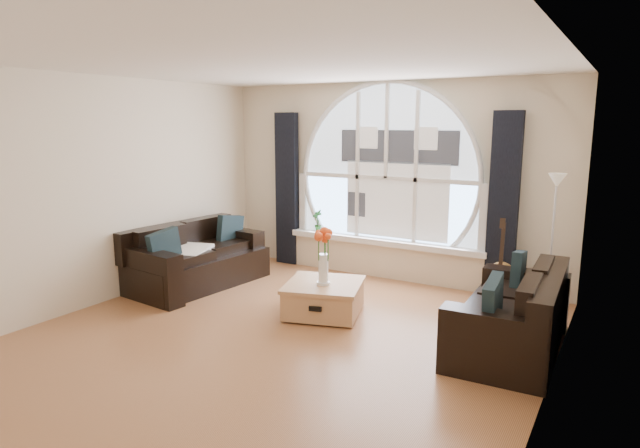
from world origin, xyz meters
The scene contains 20 objects.
ground centered at (0.00, 0.00, 0.00)m, with size 5.00×5.50×0.01m, color brown.
ceiling centered at (0.00, 0.00, 2.70)m, with size 5.00×5.50×0.01m, color silver.
wall_back centered at (0.00, 2.75, 1.35)m, with size 5.00×0.01×2.70m, color beige.
wall_left centered at (-2.50, 0.00, 1.35)m, with size 0.01×5.50×2.70m, color beige.
wall_right centered at (2.50, 0.00, 1.35)m, with size 0.01×5.50×2.70m, color beige.
attic_slope centered at (2.20, 0.00, 2.35)m, with size 0.92×5.50×0.72m, color silver.
arched_window centered at (0.00, 2.72, 1.62)m, with size 2.60×0.06×2.15m, color silver.
window_sill centered at (0.00, 2.65, 0.51)m, with size 2.90×0.22×0.08m, color white.
window_frame centered at (0.00, 2.69, 1.62)m, with size 2.76×0.08×2.15m, color white.
neighbor_house centered at (0.15, 2.71, 1.50)m, with size 1.70×0.02×1.50m, color silver.
curtain_left centered at (-1.60, 2.63, 1.15)m, with size 0.35×0.12×2.30m, color black.
curtain_right centered at (1.60, 2.63, 1.15)m, with size 0.35×0.12×2.30m, color black.
sofa_left centered at (-1.98, 1.04, 0.40)m, with size 0.92×1.84×0.82m, color black.
sofa_right centered at (2.05, 1.02, 0.40)m, with size 0.87×1.74×0.77m, color black.
coffee_chest centered at (0.04, 0.93, 0.20)m, with size 0.84×0.84×0.41m, color #B37E50.
throw_blanket centered at (-1.97, 0.82, 0.50)m, with size 0.55×0.55×0.10m, color silver.
vase_flowers centered at (0.06, 0.88, 0.76)m, with size 0.24×0.24×0.70m, color white.
floor_lamp centered at (2.21, 2.36, 0.80)m, with size 0.24×0.24×1.60m, color #B2B2B2.
guitar centered at (1.68, 2.35, 0.53)m, with size 0.36×0.24×1.06m, color olive.
potted_plant centered at (-1.07, 2.65, 0.71)m, with size 0.17×0.12×0.33m, color #1E6023.
Camera 1 is at (2.97, -4.15, 2.17)m, focal length 30.27 mm.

